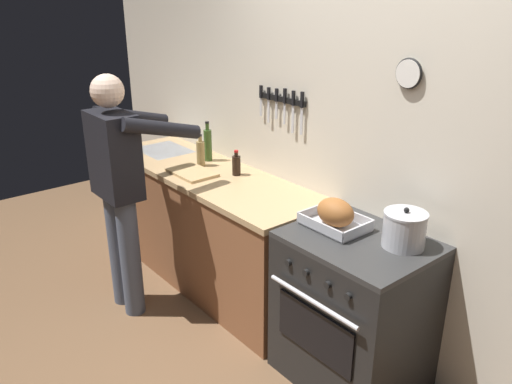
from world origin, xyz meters
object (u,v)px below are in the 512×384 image
Objects in this scene: person_cook at (120,182)px; stock_pot at (404,229)px; roasting_pan at (335,215)px; bottle_soy_sauce at (236,165)px; cutting_board at (192,172)px; bottle_vinegar at (201,153)px; bottle_olive_oil at (208,144)px; stove at (354,311)px.

stock_pot is (1.68, 0.77, 0.04)m from person_cook.
bottle_soy_sauce is at bearing 174.33° from roasting_pan.
stock_pot reaches higher than cutting_board.
cutting_board is (-1.26, -0.13, -0.06)m from roasting_pan.
person_cook is 0.81m from bottle_soy_sauce.
bottle_vinegar reaches higher than bottle_soy_sauce.
bottle_olive_oil reaches higher than cutting_board.
person_cook is 0.54m from cutting_board.
roasting_pan is at bearing -0.97° from bottle_vinegar.
cutting_board is at bearing -53.65° from bottle_vinegar.
stove is 1.53m from cutting_board.
bottle_soy_sauce reaches higher than stove.
roasting_pan is 1.38m from bottle_vinegar.
stock_pot reaches higher than stove.
stock_pot is at bearing 30.41° from stove.
stock_pot is 1.22× the size of bottle_soy_sauce.
person_cook is 9.05× the size of bottle_soy_sauce.
roasting_pan is (-0.19, 0.01, 0.52)m from stove.
person_cook is (-1.49, -0.66, 0.50)m from stove.
stove is 2.92× the size of bottle_olive_oil.
bottle_soy_sauce is (0.26, 0.77, 0.02)m from person_cook.
cutting_board is at bearing -55.66° from bottle_olive_oil.
person_cook is 4.61× the size of cutting_board.
bottle_olive_oil is at bearing 124.34° from cutting_board.
bottle_vinegar is (-1.75, -0.08, 0.01)m from stock_pot.
roasting_pan reaches higher than stove.
stove is 0.59m from stock_pot.
roasting_pan is 1.45× the size of bottle_vinegar.
bottle_olive_oil reaches higher than bottle_soy_sauce.
bottle_olive_oil is (-0.18, 0.27, 0.12)m from cutting_board.
cutting_board is 0.35m from bottle_olive_oil.
stock_pot is 1.66m from cutting_board.
bottle_soy_sauce reaches higher than roasting_pan.
stove is 1.74m from bottle_olive_oil.
person_cook reaches higher than cutting_board.
bottle_soy_sauce is (-1.42, 0.00, -0.02)m from stock_pot.
bottle_vinegar reaches higher than stove.
bottle_vinegar is (-0.07, 0.69, 0.05)m from person_cook.
roasting_pan is at bearing -5.67° from bottle_soy_sauce.
bottle_soy_sauce is 0.75× the size of bottle_vinegar.
person_cook is at bearing -83.84° from bottle_vinegar.
stove is at bearing -1.21° from bottle_vinegar.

